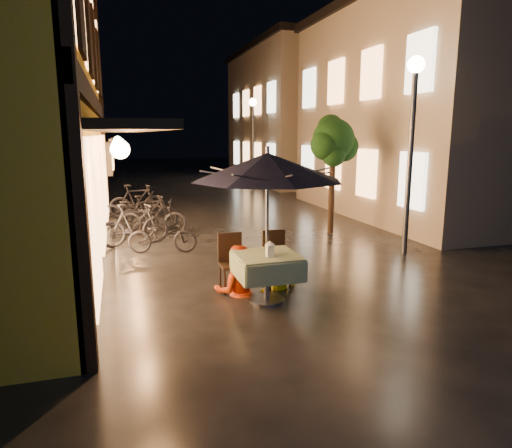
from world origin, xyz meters
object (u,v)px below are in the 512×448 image
object	(u,v)px
streetlamp_near	(413,121)
patio_umbrella	(267,167)
cafe_table	(267,266)
table_lantern	(270,248)
person_orange	(237,246)
person_yellow	(277,247)
bicycle_0	(162,235)

from	to	relation	value
streetlamp_near	patio_umbrella	xyz separation A→B (m)	(-3.86, -1.92, -0.77)
cafe_table	patio_umbrella	world-z (taller)	patio_umbrella
cafe_table	patio_umbrella	size ratio (longest dim) A/B	0.40
patio_umbrella	table_lantern	distance (m)	1.24
patio_umbrella	person_orange	xyz separation A→B (m)	(-0.35, 0.53, -1.34)
table_lantern	person_yellow	world-z (taller)	person_yellow
table_lantern	person_orange	bearing A→B (deg)	117.98
table_lantern	bicycle_0	world-z (taller)	table_lantern
table_lantern	bicycle_0	distance (m)	3.96
streetlamp_near	person_orange	distance (m)	4.92
cafe_table	bicycle_0	size ratio (longest dim) A/B	0.65
cafe_table	table_lantern	bearing A→B (deg)	-90.00
cafe_table	person_orange	size ratio (longest dim) A/B	0.61
patio_umbrella	bicycle_0	size ratio (longest dim) A/B	1.61
cafe_table	person_orange	distance (m)	0.67
person_yellow	person_orange	bearing A→B (deg)	-15.46
streetlamp_near	table_lantern	distance (m)	4.81
cafe_table	patio_umbrella	bearing A→B (deg)	-26.57
streetlamp_near	bicycle_0	distance (m)	5.98
table_lantern	patio_umbrella	bearing A→B (deg)	90.00
person_yellow	bicycle_0	distance (m)	3.45
table_lantern	person_yellow	size ratio (longest dim) A/B	0.17
table_lantern	bicycle_0	bearing A→B (deg)	109.39
streetlamp_near	person_yellow	bearing A→B (deg)	-158.92
patio_umbrella	bicycle_0	xyz separation A→B (m)	(-1.30, 3.57, -1.75)
streetlamp_near	person_orange	bearing A→B (deg)	-161.78
table_lantern	person_yellow	xyz separation A→B (m)	(0.37, 0.71, -0.20)
patio_umbrella	table_lantern	bearing A→B (deg)	-90.00
patio_umbrella	person_yellow	distance (m)	1.58
patio_umbrella	bicycle_0	distance (m)	4.18
streetlamp_near	table_lantern	xyz separation A→B (m)	(-3.86, -2.06, -2.00)
bicycle_0	person_orange	bearing A→B (deg)	-151.04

